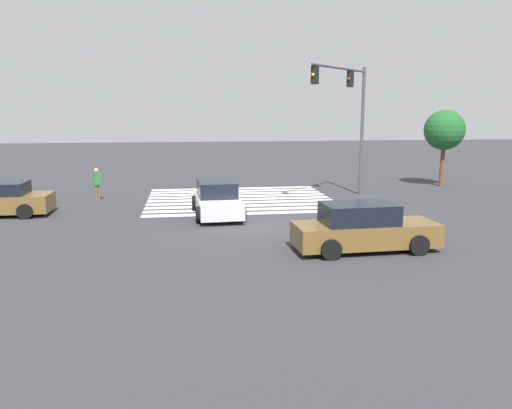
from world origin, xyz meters
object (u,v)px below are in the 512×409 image
car_1 (364,229)px  tree_corner_a (444,130)px  pedestrian (97,183)px  car_0 (217,199)px  traffic_signal_mast (350,105)px

car_1 → tree_corner_a: (-9.97, -13.44, 2.74)m
pedestrian → car_1: bearing=-4.3°
pedestrian → tree_corner_a: (-20.47, -2.39, 2.52)m
car_0 → tree_corner_a: 16.30m
car_0 → car_1: bearing=32.3°
car_1 → tree_corner_a: tree_corner_a is taller
car_0 → tree_corner_a: bearing=113.1°
traffic_signal_mast → car_1: size_ratio=1.43×
car_0 → car_1: (-4.52, 6.49, 0.02)m
tree_corner_a → car_1: bearing=53.4°
car_0 → car_1: size_ratio=0.94×
pedestrian → traffic_signal_mast: bearing=38.2°
car_1 → tree_corner_a: size_ratio=1.03×
pedestrian → tree_corner_a: size_ratio=0.36×
traffic_signal_mast → pedestrian: size_ratio=4.05×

